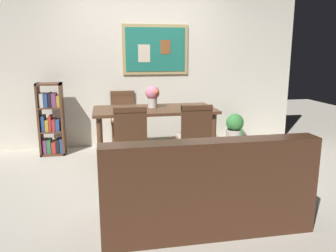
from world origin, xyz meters
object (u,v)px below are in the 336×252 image
Objects in this scene: dining_table at (154,115)px; bookshelf at (52,122)px; potted_ivy at (235,128)px; dining_chair_near_right at (194,134)px; leather_couch at (201,190)px; dining_chair_far_left at (123,115)px; flower_vase at (152,95)px; dining_chair_near_left at (130,137)px.

dining_table is 1.59m from bookshelf.
potted_ivy is (1.46, 0.61, -0.40)m from dining_table.
dining_table is 1.86× the size of dining_chair_near_right.
bookshelf is (-1.61, 2.46, 0.19)m from leather_couch.
dining_chair_far_left is at bearing 10.28° from bookshelf.
bookshelf reaches higher than flower_vase.
bookshelf is 2.95m from potted_ivy.
flower_vase reaches higher than leather_couch.
bookshelf is 2.11× the size of potted_ivy.
flower_vase is at bearing 94.29° from leather_couch.
bookshelf is at bearing -169.72° from dining_chair_far_left.
leather_couch is (0.14, -1.91, -0.35)m from dining_table.
bookshelf is at bearing 145.57° from dining_chair_near_right.
dining_chair_far_left is at bearing 89.77° from dining_chair_near_left.
leather_couch is at bearing -85.71° from flower_vase.
leather_couch is (-0.25, -1.19, -0.23)m from dining_chair_near_right.
dining_chair_near_left and dining_chair_far_left have the same top height.
leather_couch is at bearing -102.02° from dining_chair_near_right.
potted_ivy is (2.94, 0.05, -0.24)m from bookshelf.
dining_chair_near_left reaches higher than potted_ivy.
dining_chair_near_left is 1.00× the size of dining_chair_near_right.
bookshelf reaches higher than dining_chair_near_right.
dining_chair_near_left is at bearing -144.37° from potted_ivy.
dining_chair_near_right reaches higher than dining_table.
dining_chair_near_left and dining_chair_near_right have the same top height.
potted_ivy is at bearing 51.14° from dining_chair_near_right.
dining_chair_near_left is 1.48m from dining_chair_far_left.
dining_chair_near_right is at bearing -63.35° from flower_vase.
bookshelf reaches higher than potted_ivy.
flower_vase is (-1.48, -0.53, 0.67)m from potted_ivy.
flower_vase is (-0.01, 0.08, 0.28)m from dining_table.
leather_couch is at bearing -56.79° from bookshelf.
dining_chair_near_right is (0.39, -0.72, -0.12)m from dining_table.
dining_table is 1.86× the size of dining_chair_far_left.
dining_chair_near_right is 1.23m from leather_couch.
bookshelf reaches higher than dining_chair_near_left.
flower_vase is (0.39, 0.80, 0.40)m from dining_chair_near_left.
dining_table is 1.63m from potted_ivy.
potted_ivy is (1.86, -0.14, -0.27)m from dining_chair_far_left.
dining_chair_near_right is 0.98m from flower_vase.
dining_chair_near_right is 1.73m from potted_ivy.
leather_couch is 3.51× the size of potted_ivy.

